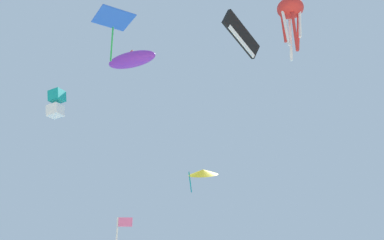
{
  "coord_description": "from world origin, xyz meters",
  "views": [
    {
      "loc": [
        -2.15,
        -14.73,
        1.97
      ],
      "look_at": [
        -0.53,
        9.85,
        10.02
      ],
      "focal_mm": 37.7,
      "sensor_mm": 36.0,
      "label": 1
    }
  ],
  "objects_px": {
    "kite_octopus_red": "(291,11)",
    "kite_diamond_blue": "(113,21)",
    "kite_box_teal": "(56,103)",
    "kite_delta_yellow": "(203,172)",
    "kite_inflatable_purple": "(132,60)",
    "kite_parafoil_black": "(242,35)"
  },
  "relations": [
    {
      "from": "kite_octopus_red",
      "to": "kite_diamond_blue",
      "type": "relative_size",
      "value": 1.81
    },
    {
      "from": "kite_box_teal",
      "to": "kite_delta_yellow",
      "type": "relative_size",
      "value": 0.66
    },
    {
      "from": "kite_delta_yellow",
      "to": "kite_octopus_red",
      "type": "relative_size",
      "value": 0.62
    },
    {
      "from": "kite_octopus_red",
      "to": "kite_diamond_blue",
      "type": "xyz_separation_m",
      "value": [
        -15.16,
        -7.88,
        -6.55
      ]
    },
    {
      "from": "kite_inflatable_purple",
      "to": "kite_delta_yellow",
      "type": "bearing_deg",
      "value": -141.99
    },
    {
      "from": "kite_delta_yellow",
      "to": "kite_diamond_blue",
      "type": "distance_m",
      "value": 18.86
    },
    {
      "from": "kite_parafoil_black",
      "to": "kite_delta_yellow",
      "type": "distance_m",
      "value": 13.91
    },
    {
      "from": "kite_delta_yellow",
      "to": "kite_diamond_blue",
      "type": "xyz_separation_m",
      "value": [
        -7.5,
        -15.66,
        7.35
      ]
    },
    {
      "from": "kite_octopus_red",
      "to": "kite_diamond_blue",
      "type": "height_order",
      "value": "kite_octopus_red"
    },
    {
      "from": "kite_diamond_blue",
      "to": "kite_parafoil_black",
      "type": "bearing_deg",
      "value": 9.96
    },
    {
      "from": "kite_inflatable_purple",
      "to": "kite_octopus_red",
      "type": "bearing_deg",
      "value": -174.59
    },
    {
      "from": "kite_inflatable_purple",
      "to": "kite_parafoil_black",
      "type": "xyz_separation_m",
      "value": [
        10.51,
        -6.35,
        -0.37
      ]
    },
    {
      "from": "kite_box_teal",
      "to": "kite_octopus_red",
      "type": "bearing_deg",
      "value": -65.08
    },
    {
      "from": "kite_inflatable_purple",
      "to": "kite_diamond_blue",
      "type": "relative_size",
      "value": 1.8
    },
    {
      "from": "kite_box_teal",
      "to": "kite_delta_yellow",
      "type": "distance_m",
      "value": 15.65
    },
    {
      "from": "kite_box_teal",
      "to": "kite_octopus_red",
      "type": "relative_size",
      "value": 0.41
    },
    {
      "from": "kite_box_teal",
      "to": "kite_parafoil_black",
      "type": "xyz_separation_m",
      "value": [
        15.94,
        0.05,
        7.08
      ]
    },
    {
      "from": "kite_box_teal",
      "to": "kite_delta_yellow",
      "type": "height_order",
      "value": "kite_box_teal"
    },
    {
      "from": "kite_inflatable_purple",
      "to": "kite_parafoil_black",
      "type": "bearing_deg",
      "value": 177.54
    },
    {
      "from": "kite_delta_yellow",
      "to": "kite_diamond_blue",
      "type": "height_order",
      "value": "kite_diamond_blue"
    },
    {
      "from": "kite_diamond_blue",
      "to": "kite_delta_yellow",
      "type": "bearing_deg",
      "value": 36.68
    },
    {
      "from": "kite_parafoil_black",
      "to": "kite_octopus_red",
      "type": "distance_m",
      "value": 5.4
    }
  ]
}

